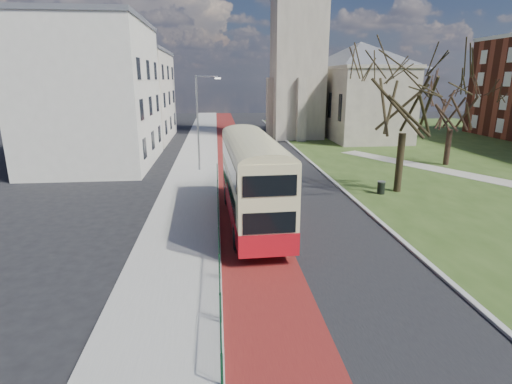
{
  "coord_description": "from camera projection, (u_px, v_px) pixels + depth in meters",
  "views": [
    {
      "loc": [
        -2.92,
        -16.65,
        7.8
      ],
      "look_at": [
        -0.91,
        3.72,
        2.0
      ],
      "focal_mm": 28.0,
      "sensor_mm": 36.0,
      "label": 1
    }
  ],
  "objects": [
    {
      "name": "street_block_far",
      "position": [
        130.0,
        95.0,
        51.83
      ],
      "size": [
        10.3,
        16.3,
        11.5
      ],
      "color": "beige",
      "rests_on": "ground"
    },
    {
      "name": "grass_green",
      "position": [
        494.0,
        156.0,
        41.86
      ],
      "size": [
        40.0,
        80.0,
        0.04
      ],
      "primitive_type": "cube",
      "color": "#2D4318",
      "rests_on": "ground"
    },
    {
      "name": "bus_lane",
      "position": [
        236.0,
        165.0,
        37.38
      ],
      "size": [
        3.4,
        120.0,
        0.01
      ],
      "primitive_type": "cube",
      "color": "#591414",
      "rests_on": "ground"
    },
    {
      "name": "kerb_east",
      "position": [
        308.0,
        159.0,
        39.97
      ],
      "size": [
        0.25,
        80.0,
        0.13
      ],
      "primitive_type": "cube",
      "color": "#999993",
      "rests_on": "ground"
    },
    {
      "name": "street_block_near",
      "position": [
        93.0,
        94.0,
        36.31
      ],
      "size": [
        10.3,
        14.3,
        13.0
      ],
      "color": "beige",
      "rests_on": "ground"
    },
    {
      "name": "road_carriageway",
      "position": [
        264.0,
        165.0,
        37.63
      ],
      "size": [
        9.0,
        120.0,
        0.01
      ],
      "primitive_type": "cube",
      "color": "black",
      "rests_on": "ground"
    },
    {
      "name": "bus",
      "position": [
        252.0,
        177.0,
        21.69
      ],
      "size": [
        3.02,
        11.38,
        4.72
      ],
      "rotation": [
        0.0,
        0.0,
        0.04
      ],
      "color": "#B31019",
      "rests_on": "ground"
    },
    {
      "name": "pedestrian_railing",
      "position": [
        218.0,
        217.0,
        21.74
      ],
      "size": [
        0.07,
        24.0,
        1.12
      ],
      "color": "#0E3D21",
      "rests_on": "ground"
    },
    {
      "name": "ground",
      "position": [
        284.0,
        255.0,
        18.34
      ],
      "size": [
        160.0,
        160.0,
        0.0
      ],
      "primitive_type": "plane",
      "color": "black",
      "rests_on": "ground"
    },
    {
      "name": "streetlamp",
      "position": [
        199.0,
        118.0,
        33.92
      ],
      "size": [
        2.13,
        0.18,
        8.0
      ],
      "color": "gray",
      "rests_on": "pavement_west"
    },
    {
      "name": "litter_bin",
      "position": [
        381.0,
        188.0,
        27.9
      ],
      "size": [
        0.71,
        0.71,
        0.9
      ],
      "rotation": [
        0.0,
        0.0,
        0.3
      ],
      "color": "black",
      "rests_on": "grass_green"
    },
    {
      "name": "gothic_church",
      "position": [
        332.0,
        37.0,
        52.34
      ],
      "size": [
        16.38,
        18.0,
        40.0
      ],
      "color": "gray",
      "rests_on": "ground"
    },
    {
      "name": "winter_tree_near",
      "position": [
        407.0,
        84.0,
        26.66
      ],
      "size": [
        8.31,
        8.31,
        10.72
      ],
      "rotation": [
        0.0,
        0.0,
        -0.15
      ],
      "color": "black",
      "rests_on": "grass_green"
    },
    {
      "name": "winter_tree_far",
      "position": [
        454.0,
        100.0,
        35.99
      ],
      "size": [
        6.04,
        6.04,
        8.56
      ],
      "rotation": [
        0.0,
        0.0,
        0.04
      ],
      "color": "#322219",
      "rests_on": "grass_green"
    },
    {
      "name": "kerb_west",
      "position": [
        217.0,
        165.0,
        37.19
      ],
      "size": [
        0.25,
        120.0,
        0.13
      ],
      "primitive_type": "cube",
      "color": "#999993",
      "rests_on": "ground"
    },
    {
      "name": "pavement_west",
      "position": [
        195.0,
        166.0,
        37.0
      ],
      "size": [
        4.0,
        120.0,
        0.12
      ],
      "primitive_type": "cube",
      "color": "gray",
      "rests_on": "ground"
    }
  ]
}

